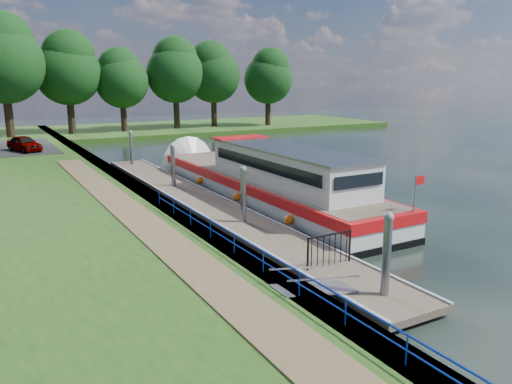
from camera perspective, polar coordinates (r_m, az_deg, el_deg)
ground at (r=16.23m, az=13.12°, el=-11.97°), size 160.00×160.00×0.00m
bank_edge at (r=27.55m, az=-12.56°, el=-0.77°), size 1.10×90.00×0.78m
far_bank at (r=66.83m, az=-9.99°, el=7.10°), size 60.00×18.00×0.60m
footpath at (r=20.46m, az=-11.77°, el=-4.26°), size 1.60×40.00×0.05m
blue_fence at (r=16.50m, az=-0.93°, el=-6.28°), size 0.04×18.04×0.72m
pontoon at (r=26.62m, az=-6.01°, el=-1.46°), size 2.50×30.00×0.56m
mooring_piles at (r=26.37m, az=-6.07°, el=0.85°), size 0.30×27.30×3.55m
gangway at (r=15.23m, az=6.70°, el=-10.82°), size 2.58×1.00×0.92m
gate_panel at (r=17.36m, az=8.40°, el=-6.02°), size 1.85×0.05×1.15m
barge at (r=28.32m, az=0.31°, el=1.35°), size 4.36×21.15×4.78m
horizon_trees at (r=60.02m, az=-21.82°, el=13.10°), size 54.38×10.03×12.87m
car_a at (r=45.77m, az=-24.95°, el=5.05°), size 2.77×4.10×1.30m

